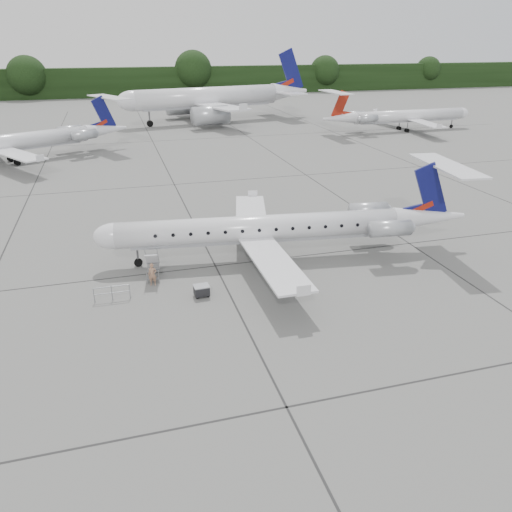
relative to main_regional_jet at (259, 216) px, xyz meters
name	(u,v)px	position (x,y,z in m)	size (l,w,h in m)	color
ground	(332,296)	(2.89, -7.07, -3.43)	(320.00, 320.00, 0.00)	slate
treeline	(151,82)	(2.89, 122.93, 0.57)	(260.00, 4.00, 8.00)	black
main_regional_jet	(259,216)	(0.00, 0.00, 0.00)	(26.77, 19.28, 6.87)	silver
airstair	(153,263)	(-8.03, -1.09, -2.36)	(0.85, 2.10, 2.15)	silver
passenger	(152,274)	(-8.18, -2.28, -2.64)	(0.58, 0.38, 1.58)	#966B52
safety_railing	(112,294)	(-10.89, -3.81, -2.93)	(2.20, 0.08, 1.00)	gray
baggage_cart	(202,290)	(-5.29, -4.79, -3.02)	(0.95, 0.77, 0.82)	black
bg_narrowbody	(207,87)	(9.08, 67.98, 3.33)	(37.69, 27.14, 13.53)	silver
bg_regional_left	(0,135)	(-23.89, 39.24, 0.45)	(29.62, 21.33, 7.77)	silver
bg_regional_right	(410,110)	(42.40, 48.26, 0.25)	(28.05, 20.20, 7.36)	silver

